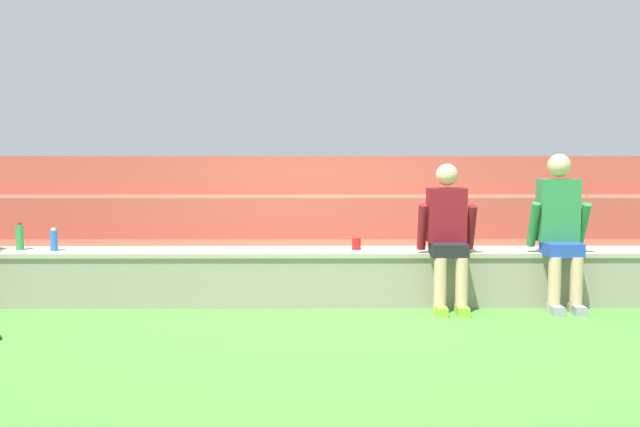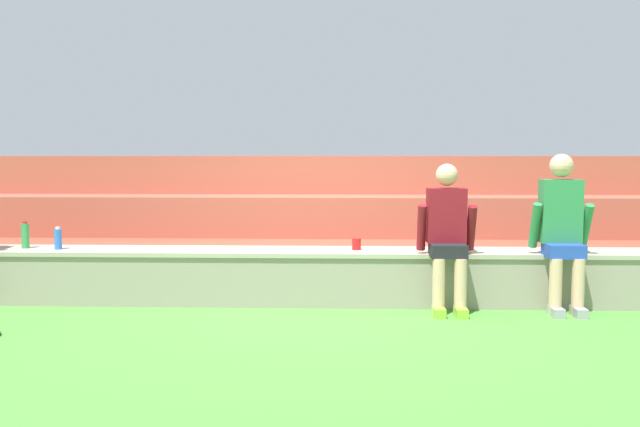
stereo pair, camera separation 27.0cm
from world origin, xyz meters
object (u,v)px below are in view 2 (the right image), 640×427
Objects in this scene: water_bottle_near_left at (25,235)px; water_bottle_center_gap at (58,239)px; person_left_of_center at (447,233)px; person_center at (562,227)px; plastic_cup_middle at (357,244)px.

water_bottle_center_gap is at bearing -10.50° from water_bottle_near_left.
person_left_of_center is 0.94× the size of person_center.
water_bottle_center_gap reaches higher than plastic_cup_middle.
water_bottle_center_gap is (-4.67, 0.21, -0.15)m from person_center.
person_center is 13.09× the size of plastic_cup_middle.
plastic_cup_middle is at bearing 1.33° from water_bottle_center_gap.
person_center is 1.86m from plastic_cup_middle.
water_bottle_near_left is (-5.01, 0.28, -0.13)m from person_center.
person_left_of_center is 5.10× the size of water_bottle_near_left.
person_left_of_center is 3.65m from water_bottle_center_gap.
person_left_of_center is at bearing -4.48° from water_bottle_near_left.
water_bottle_center_gap is 0.35m from water_bottle_near_left.
person_left_of_center is at bearing -178.04° from person_center.
water_bottle_center_gap is 0.83× the size of water_bottle_near_left.
person_center reaches higher than water_bottle_center_gap.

